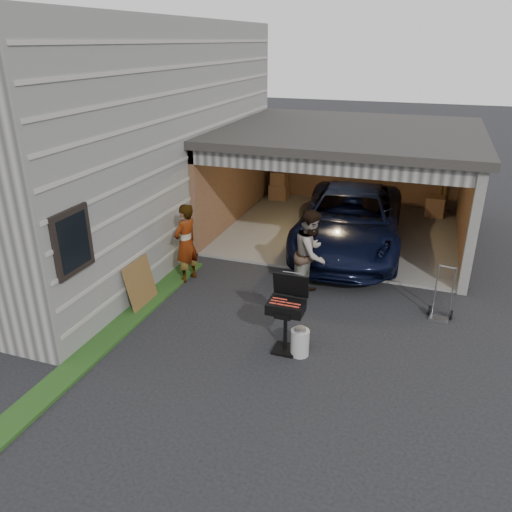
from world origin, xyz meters
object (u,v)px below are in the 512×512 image
at_px(minivan, 350,222).
at_px(propane_tank, 300,342).
at_px(man, 311,254).
at_px(plywood_panel, 141,284).
at_px(bbq_grill, 286,309).
at_px(woman, 186,243).
at_px(hand_truck, 441,308).

relative_size(minivan, propane_tank, 11.28).
xyz_separation_m(man, propane_tank, (0.37, -2.22, -0.71)).
relative_size(man, plywood_panel, 1.95).
bearing_deg(minivan, propane_tank, -93.90).
bearing_deg(plywood_panel, bbq_grill, -10.18).
xyz_separation_m(man, plywood_panel, (-3.14, -1.58, -0.47)).
xyz_separation_m(minivan, bbq_grill, (-0.25, -4.96, 0.07)).
relative_size(bbq_grill, plywood_panel, 1.42).
bearing_deg(plywood_panel, woman, 75.78).
relative_size(woman, man, 0.94).
distance_m(man, plywood_panel, 3.55).
relative_size(propane_tank, hand_truck, 0.44).
height_order(man, bbq_grill, man).
bearing_deg(man, propane_tank, -164.82).
distance_m(bbq_grill, plywood_panel, 3.31).
xyz_separation_m(woman, plywood_panel, (-0.35, -1.38, -0.42)).
bearing_deg(hand_truck, man, -174.39).
height_order(woman, propane_tank, woman).
relative_size(bbq_grill, propane_tank, 2.87).
height_order(man, plywood_panel, man).
xyz_separation_m(woman, hand_truck, (5.45, 0.09, -0.68)).
xyz_separation_m(minivan, propane_tank, (0.02, -5.02, -0.51)).
bearing_deg(hand_truck, bbq_grill, -133.27).
xyz_separation_m(propane_tank, hand_truck, (2.29, 2.12, -0.03)).
height_order(minivan, bbq_grill, minivan).
height_order(plywood_panel, hand_truck, hand_truck).
bearing_deg(man, woman, 99.77).
distance_m(woman, propane_tank, 3.81).
relative_size(man, propane_tank, 3.94).
distance_m(woman, hand_truck, 5.49).
bearing_deg(propane_tank, plywood_panel, 169.70).
bearing_deg(propane_tank, bbq_grill, 168.28).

